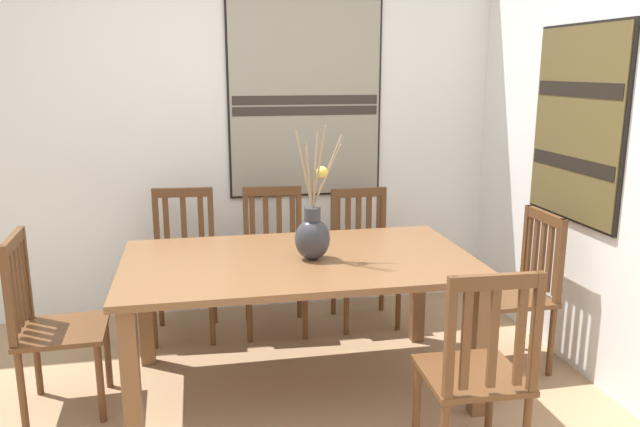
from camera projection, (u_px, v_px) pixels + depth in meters
wall_back at (242, 123)px, 4.41m from camera, size 6.40×0.12×2.70m
dining_table at (299, 275)px, 3.34m from camera, size 1.85×1.07×0.74m
centerpiece_vase at (313, 233)px, 3.27m from camera, size 0.25×0.20×0.71m
chair_0 at (520, 287)px, 3.65m from camera, size 0.42×0.42×0.92m
chair_1 at (48, 321)px, 3.15m from camera, size 0.43×0.43×0.94m
chair_2 at (274, 258)px, 4.20m from camera, size 0.44×0.44×0.95m
chair_3 at (363, 253)px, 4.33m from camera, size 0.43×0.43×0.91m
chair_4 at (477, 371)px, 2.65m from camera, size 0.44×0.44×0.95m
chair_5 at (184, 263)px, 4.11m from camera, size 0.45×0.45×0.96m
painting_on_back_wall at (305, 99)px, 4.39m from camera, size 1.09×0.05×1.37m
painting_on_side_wall at (578, 124)px, 3.53m from camera, size 0.05×0.85×1.11m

